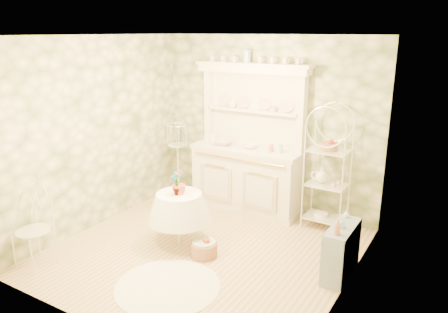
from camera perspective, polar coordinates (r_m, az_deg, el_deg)
The scene contains 22 objects.
floor at distance 5.81m, azimuth -2.60°, elevation -12.16°, with size 3.60×3.60×0.00m, color #D3B384.
ceiling at distance 5.12m, azimuth -3.00°, elevation 15.54°, with size 3.60×3.60×0.00m, color white.
wall_left at distance 6.45m, azimuth -16.22°, elevation 2.94°, with size 3.60×3.60×0.00m, color beige.
wall_right at distance 4.59m, azimuth 16.25°, elevation -2.30°, with size 3.60×3.60×0.00m, color beige.
wall_back at distance 6.83m, azimuth 5.65°, elevation 4.21°, with size 3.60×3.60×0.00m, color beige.
wall_front at distance 4.01m, azimuth -17.28°, elevation -5.07°, with size 3.60×3.60×0.00m, color beige.
kitchen_dresser at distance 6.72m, azimuth 3.03°, elevation 2.27°, with size 1.87×0.61×2.29m, color white.
bakers_rack at distance 6.29m, azimuth 13.36°, elevation -1.74°, with size 0.54×0.39×1.74m, color white.
side_shelf at distance 5.31m, azimuth 15.05°, elevation -11.82°, with size 0.27×0.73×0.62m, color #828EA7.
round_table at distance 5.86m, azimuth -5.81°, elevation -8.33°, with size 0.61×0.61×0.66m, color white.
cafe_chair at distance 5.78m, azimuth -23.62°, elevation -9.38°, with size 0.36×0.36×0.79m, color white.
birdcage_stand at distance 7.39m, azimuth -6.06°, elevation 0.36°, with size 0.36×0.36×1.51m, color white.
floor_basket at distance 5.63m, azimuth -2.63°, elevation -11.69°, with size 0.38×0.38×0.25m, color #A77151.
lace_rug at distance 5.12m, azimuth -7.36°, elevation -16.48°, with size 1.18×1.18×0.01m, color white.
bowl_floral at distance 6.91m, azimuth -0.11°, elevation 1.58°, with size 0.29×0.29×0.07m, color white.
bowl_white at distance 6.72m, azimuth 3.44°, elevation 1.14°, with size 0.21×0.21×0.07m, color white.
cup_left at distance 6.93m, azimuth 1.09°, elevation 6.65°, with size 0.13×0.13×0.10m, color white.
cup_right at distance 6.61m, azimuth 6.50°, elevation 6.08°, with size 0.09×0.09×0.09m, color white.
potted_geranium at distance 5.63m, azimuth -6.20°, elevation -3.69°, with size 0.17×0.12×0.33m, color #3F7238.
bottle_amber at distance 4.95m, azimuth 14.60°, elevation -9.13°, with size 0.07×0.07×0.18m, color #BF6A48.
bottle_blue at distance 5.13m, azimuth 15.20°, elevation -8.61°, with size 0.05×0.05×0.11m, color #89ABD0.
bottle_glass at distance 5.42m, azimuth 15.68°, elevation -7.37°, with size 0.07×0.07×0.09m, color silver.
Camera 1 is at (2.86, -4.24, 2.75)m, focal length 35.00 mm.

